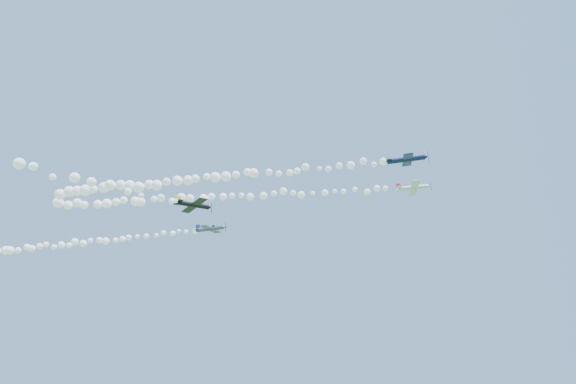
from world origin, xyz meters
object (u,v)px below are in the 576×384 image
at_px(plane_grey, 211,229).
at_px(plane_black, 194,205).
at_px(plane_white, 414,187).
at_px(plane_navy, 407,159).

distance_m(plane_grey, plane_black, 34.65).
height_order(plane_white, plane_navy, plane_white).
height_order(plane_white, plane_black, plane_white).
xyz_separation_m(plane_grey, plane_black, (16.49, -29.65, -7.04)).
bearing_deg(plane_white, plane_grey, 166.35).
bearing_deg(plane_navy, plane_black, -164.04).
xyz_separation_m(plane_navy, plane_grey, (-48.53, 12.26, -2.57)).
bearing_deg(plane_navy, plane_grey, 153.29).
relative_size(plane_navy, plane_grey, 0.95).
height_order(plane_grey, plane_black, plane_grey).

